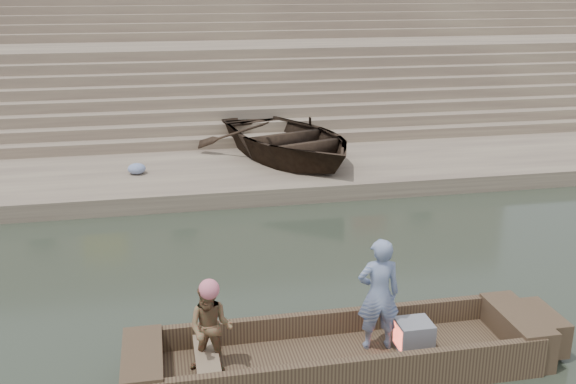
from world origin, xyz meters
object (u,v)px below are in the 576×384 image
object	(u,v)px
standing_man	(379,294)
television	(413,335)
main_rowboat	(340,364)
rowing_man	(211,328)
beached_rowboat	(288,139)

from	to	relation	value
standing_man	television	bearing A→B (deg)	167.56
standing_man	television	size ratio (longest dim) A/B	3.43
main_rowboat	television	xyz separation A→B (m)	(1.02, 0.00, 0.31)
rowing_man	television	xyz separation A→B (m)	(2.71, -0.02, -0.40)
beached_rowboat	main_rowboat	bearing A→B (deg)	-115.90
main_rowboat	television	distance (m)	1.07
standing_man	rowing_man	distance (m)	2.25
main_rowboat	standing_man	distance (m)	1.07
main_rowboat	beached_rowboat	bearing A→B (deg)	82.88
standing_man	rowing_man	world-z (taller)	standing_man
rowing_man	main_rowboat	bearing A→B (deg)	18.22
main_rowboat	beached_rowboat	world-z (taller)	beached_rowboat
television	beached_rowboat	bearing A→B (deg)	89.09
standing_man	rowing_man	size ratio (longest dim) A/B	1.32
main_rowboat	rowing_man	xyz separation A→B (m)	(-1.69, 0.02, 0.71)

